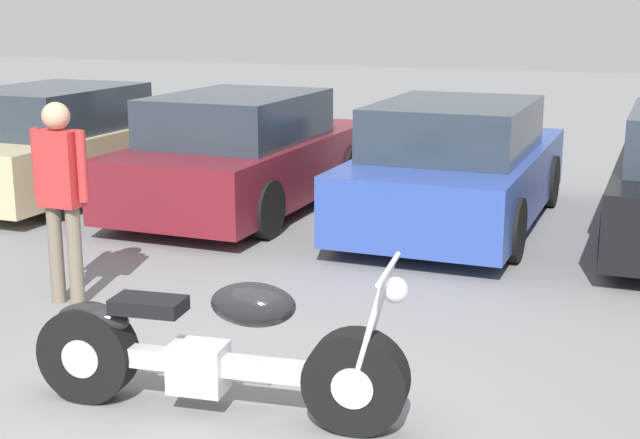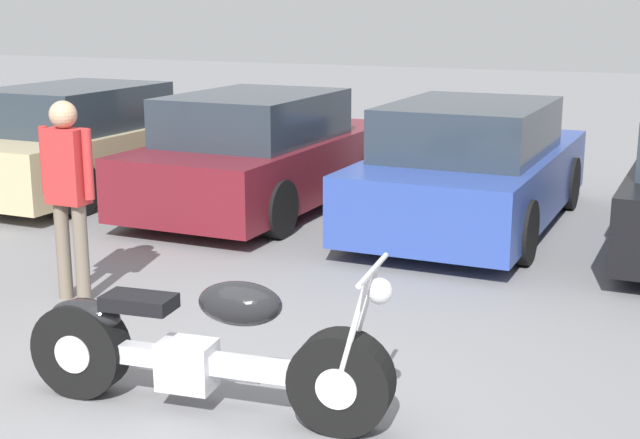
{
  "view_description": "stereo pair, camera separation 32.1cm",
  "coord_description": "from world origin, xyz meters",
  "px_view_note": "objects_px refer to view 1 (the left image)",
  "views": [
    {
      "loc": [
        2.4,
        -4.17,
        2.44
      ],
      "look_at": [
        -0.01,
        1.92,
        0.85
      ],
      "focal_mm": 50.0,
      "sensor_mm": 36.0,
      "label": 1
    },
    {
      "loc": [
        2.7,
        -4.05,
        2.44
      ],
      "look_at": [
        -0.01,
        1.92,
        0.85
      ],
      "focal_mm": 50.0,
      "sensor_mm": 36.0,
      "label": 2
    }
  ],
  "objects_px": {
    "parked_car_maroon": "(246,155)",
    "person_standing": "(61,186)",
    "parked_car_champagne": "(64,144)",
    "parked_car_blue": "(457,168)",
    "motorcycle": "(212,352)"
  },
  "relations": [
    {
      "from": "parked_car_maroon",
      "to": "parked_car_blue",
      "type": "height_order",
      "value": "same"
    },
    {
      "from": "parked_car_blue",
      "to": "person_standing",
      "type": "height_order",
      "value": "person_standing"
    },
    {
      "from": "parked_car_champagne",
      "to": "parked_car_maroon",
      "type": "relative_size",
      "value": 1.0
    },
    {
      "from": "parked_car_champagne",
      "to": "person_standing",
      "type": "bearing_deg",
      "value": -52.86
    },
    {
      "from": "motorcycle",
      "to": "person_standing",
      "type": "height_order",
      "value": "person_standing"
    },
    {
      "from": "motorcycle",
      "to": "person_standing",
      "type": "distance_m",
      "value": 2.59
    },
    {
      "from": "parked_car_champagne",
      "to": "parked_car_maroon",
      "type": "height_order",
      "value": "same"
    },
    {
      "from": "motorcycle",
      "to": "person_standing",
      "type": "relative_size",
      "value": 1.39
    },
    {
      "from": "motorcycle",
      "to": "person_standing",
      "type": "xyz_separation_m",
      "value": [
        -2.11,
        1.38,
        0.6
      ]
    },
    {
      "from": "parked_car_champagne",
      "to": "motorcycle",
      "type": "bearing_deg",
      "value": -45.95
    },
    {
      "from": "parked_car_blue",
      "to": "motorcycle",
      "type": "bearing_deg",
      "value": -93.03
    },
    {
      "from": "parked_car_maroon",
      "to": "parked_car_blue",
      "type": "bearing_deg",
      "value": 1.74
    },
    {
      "from": "parked_car_maroon",
      "to": "person_standing",
      "type": "xyz_separation_m",
      "value": [
        0.2,
        -3.78,
        0.34
      ]
    },
    {
      "from": "motorcycle",
      "to": "parked_car_champagne",
      "type": "relative_size",
      "value": 0.55
    },
    {
      "from": "motorcycle",
      "to": "parked_car_maroon",
      "type": "relative_size",
      "value": 0.55
    }
  ]
}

